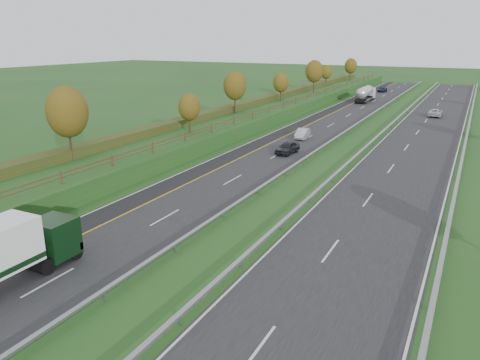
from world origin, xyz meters
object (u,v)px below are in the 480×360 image
object	(u,v)px
car_silver_mid	(302,133)
car_oncoming	(435,113)
car_small_far	(382,89)
road_tanker	(366,93)
car_dark_near	(287,148)

from	to	relation	value
car_silver_mid	car_oncoming	size ratio (longest dim) A/B	0.84
car_small_far	road_tanker	bearing A→B (deg)	-86.30
car_small_far	car_silver_mid	bearing A→B (deg)	-85.74
car_oncoming	car_small_far	bearing A→B (deg)	-66.57
car_dark_near	car_oncoming	xyz separation A→B (m)	(14.10, 40.37, -0.05)
car_dark_near	car_silver_mid	xyz separation A→B (m)	(-1.50, 9.94, -0.04)
car_silver_mid	road_tanker	bearing A→B (deg)	85.03
road_tanker	car_silver_mid	distance (m)	46.81
road_tanker	car_small_far	size ratio (longest dim) A/B	2.42
road_tanker	car_dark_near	bearing A→B (deg)	-87.34
car_dark_near	car_oncoming	world-z (taller)	car_dark_near
road_tanker	car_oncoming	xyz separation A→B (m)	(16.73, -16.35, -1.10)
car_silver_mid	car_small_far	xyz separation A→B (m)	(-1.36, 69.26, -0.05)
road_tanker	car_silver_mid	xyz separation A→B (m)	(1.13, -46.78, -1.10)
car_small_far	car_oncoming	size ratio (longest dim) A/B	0.90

